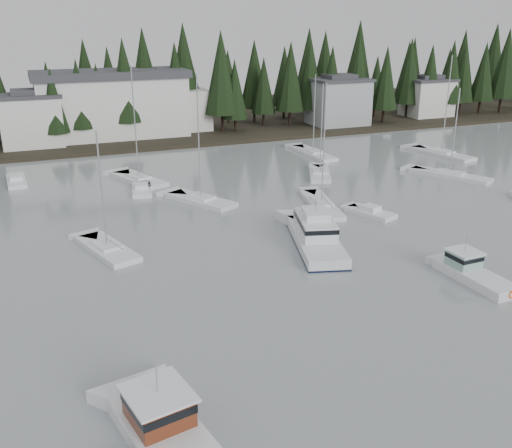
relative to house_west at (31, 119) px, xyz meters
The scene contains 21 objects.
ground 81.16m from the house_west, 77.16° to the right, with size 260.00×260.00×0.00m, color gray.
far_shore_land 25.88m from the house_west, 45.00° to the left, with size 240.00×54.00×1.00m, color black.
conifer_treeline 19.87m from the house_west, 21.25° to the left, with size 200.00×22.00×20.00m, color black, non-canonical shape.
house_west is the anchor object (origin of this frame).
house_east_a 54.01m from the house_west, ahead, with size 10.60×8.48×9.25m.
house_east_b 76.01m from the house_west, ahead, with size 9.54×7.42×8.25m.
harbor_inn 15.45m from the house_west, 12.52° to the left, with size 29.50×11.50×10.90m.
lobster_boat_brown 74.13m from the house_west, 87.34° to the right, with size 6.16×10.22×4.84m.
cabin_cruiser_center 57.57m from the house_west, 67.42° to the right, with size 6.65×12.10×4.97m.
lobster_boat_teal 70.97m from the house_west, 64.89° to the right, with size 2.72×7.21×3.95m.
sailboat_0 44.05m from the house_west, 27.67° to the right, with size 2.81×10.77×12.33m.
sailboat_1 51.73m from the house_west, 57.22° to the right, with size 4.61×10.52×13.73m.
sailboat_2 40.44m from the house_west, 66.28° to the right, with size 6.66×9.04×14.58m.
sailboat_3 47.92m from the house_west, 84.79° to the right, with size 4.91×8.56×11.27m.
sailboat_4 46.57m from the house_west, 42.77° to the right, with size 5.83×8.43×12.31m.
sailboat_9 28.21m from the house_west, 65.64° to the right, with size 6.03×9.67×14.73m.
sailboat_10 63.28m from the house_west, 26.17° to the right, with size 4.71×11.04×15.02m.
sailboat_11 62.74m from the house_west, 37.97° to the right, with size 6.93×10.43×11.85m.
runabout_1 57.22m from the house_west, 56.66° to the right, with size 3.89×5.76×1.42m.
runabout_3 21.24m from the house_west, 97.97° to the right, with size 2.48×6.58×1.42m.
runabout_4 32.47m from the house_west, 70.26° to the right, with size 3.18×5.96×1.42m.
Camera 1 is at (-18.98, -16.47, 19.32)m, focal length 40.00 mm.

